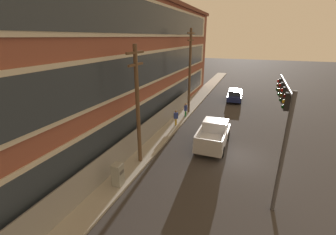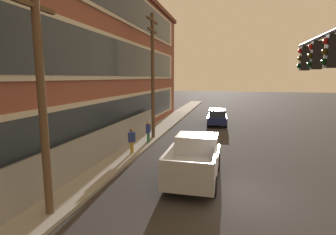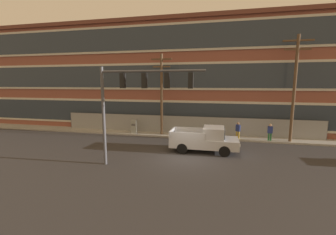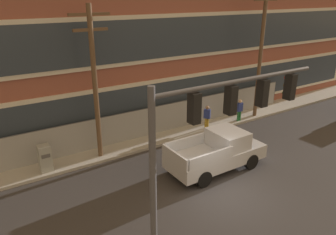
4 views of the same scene
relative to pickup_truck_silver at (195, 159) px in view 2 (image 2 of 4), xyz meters
The scene contains 9 objects.
ground_plane 2.60m from the pickup_truck_silver, 123.41° to the right, with size 160.00×160.00×0.00m, color #333030.
sidewalk_building_side 5.02m from the pickup_truck_silver, 105.66° to the left, with size 80.00×2.07×0.16m, color #9E9B93.
chain_link_fence 5.86m from the pickup_truck_silver, 115.75° to the left, with size 26.09×0.06×1.94m.
pickup_truck_silver is the anchor object (origin of this frame).
sedan_navy 14.56m from the pickup_truck_silver, ahead, with size 4.59×2.05×1.56m.
utility_pole_near_corner 7.18m from the pickup_truck_silver, 136.63° to the left, with size 2.01×0.26×8.02m.
utility_pole_midblock 9.27m from the pickup_truck_silver, 30.15° to the left, with size 2.39×0.26×9.25m.
pedestrian_near_cabinet 6.77m from the pickup_truck_silver, 36.37° to the left, with size 0.40×0.24×1.69m.
pedestrian_by_fence 4.99m from the pickup_truck_silver, 56.97° to the left, with size 0.42×0.47×1.69m.
Camera 2 is at (-10.36, 0.55, 4.70)m, focal length 28.00 mm.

